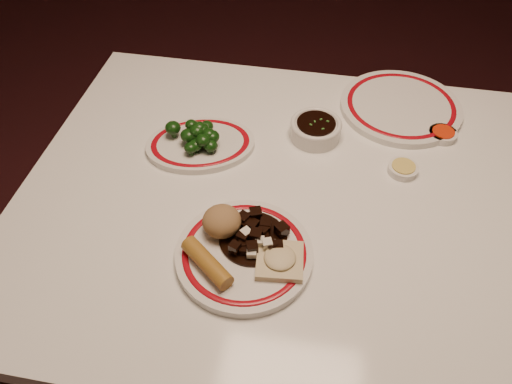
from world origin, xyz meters
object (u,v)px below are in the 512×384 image
object	(u,v)px
rice_mound	(222,221)
stirfry_heap	(255,235)
main_plate	(244,254)
soy_bowl	(316,130)
spring_roll	(207,263)
fried_wonton	(280,259)
broccoli_plate	(201,144)
dining_table	(307,226)
broccoli_pile	(197,133)

from	to	relation	value
rice_mound	stirfry_heap	size ratio (longest dim) A/B	0.56
main_plate	rice_mound	bearing A→B (deg)	140.24
rice_mound	soy_bowl	xyz separation A→B (m)	(0.14, 0.32, -0.02)
spring_roll	soy_bowl	world-z (taller)	spring_roll
fried_wonton	broccoli_plate	world-z (taller)	fried_wonton
main_plate	stirfry_heap	size ratio (longest dim) A/B	2.54
spring_roll	soy_bowl	xyz separation A→B (m)	(0.15, 0.41, -0.01)
dining_table	fried_wonton	distance (m)	0.22
main_plate	fried_wonton	distance (m)	0.07
rice_mound	soy_bowl	size ratio (longest dim) A/B	0.64
dining_table	main_plate	size ratio (longest dim) A/B	3.65
rice_mound	broccoli_pile	bearing A→B (deg)	115.00
stirfry_heap	fried_wonton	bearing A→B (deg)	-39.83
rice_mound	soy_bowl	world-z (taller)	rice_mound
soy_bowl	fried_wonton	bearing A→B (deg)	-94.12
spring_roll	broccoli_plate	distance (m)	0.34
main_plate	broccoli_pile	bearing A→B (deg)	119.98
stirfry_heap	soy_bowl	distance (m)	0.34
main_plate	stirfry_heap	bearing A→B (deg)	65.24
fried_wonton	broccoli_plate	xyz separation A→B (m)	(-0.22, 0.29, -0.02)
dining_table	broccoli_plate	distance (m)	0.30
broccoli_plate	broccoli_pile	size ratio (longest dim) A/B	2.24
fried_wonton	main_plate	bearing A→B (deg)	169.44
main_plate	rice_mound	world-z (taller)	rice_mound
broccoli_plate	spring_roll	bearing A→B (deg)	-73.13
broccoli_pile	broccoli_plate	bearing A→B (deg)	14.75
main_plate	broccoli_plate	xyz separation A→B (m)	(-0.16, 0.28, -0.00)
dining_table	main_plate	world-z (taller)	main_plate
stirfry_heap	broccoli_plate	size ratio (longest dim) A/B	0.45
dining_table	broccoli_plate	size ratio (longest dim) A/B	4.21
broccoli_pile	main_plate	bearing A→B (deg)	-60.02
main_plate	broccoli_plate	bearing A→B (deg)	119.15
soy_bowl	stirfry_heap	bearing A→B (deg)	-103.57
spring_roll	soy_bowl	distance (m)	0.43
spring_roll	broccoli_plate	bearing A→B (deg)	56.36
rice_mound	fried_wonton	xyz separation A→B (m)	(0.12, -0.05, -0.02)
broccoli_plate	soy_bowl	world-z (taller)	soy_bowl
fried_wonton	stirfry_heap	size ratio (longest dim) A/B	0.70
rice_mound	fried_wonton	size ratio (longest dim) A/B	0.81
rice_mound	stirfry_heap	xyz separation A→B (m)	(0.06, -0.01, -0.01)
rice_mound	spring_roll	xyz separation A→B (m)	(-0.01, -0.09, -0.01)
dining_table	stirfry_heap	xyz separation A→B (m)	(-0.09, -0.14, 0.12)
rice_mound	broccoli_pile	size ratio (longest dim) A/B	0.57
rice_mound	fried_wonton	bearing A→B (deg)	-24.81
fried_wonton	stirfry_heap	xyz separation A→B (m)	(-0.05, 0.04, 0.00)
soy_bowl	broccoli_plate	bearing A→B (deg)	-161.69
dining_table	spring_roll	distance (m)	0.30
dining_table	soy_bowl	xyz separation A→B (m)	(-0.01, 0.19, 0.11)
broccoli_pile	soy_bowl	bearing A→B (deg)	18.25
fried_wonton	soy_bowl	size ratio (longest dim) A/B	0.80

